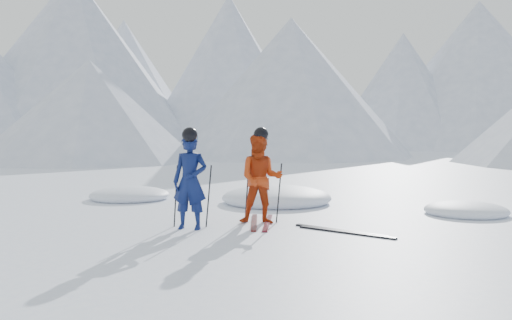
# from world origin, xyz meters

# --- Properties ---
(ground) EXTENTS (160.00, 160.00, 0.00)m
(ground) POSITION_xyz_m (0.00, 0.00, 0.00)
(ground) COLOR white
(ground) RESTS_ON ground
(mountain_range) EXTENTS (106.15, 62.94, 15.53)m
(mountain_range) POSITION_xyz_m (5.71, 35.31, 6.72)
(mountain_range) COLOR #B2BCD1
(mountain_range) RESTS_ON ground
(skier_blue) EXTENTS (0.59, 0.39, 1.58)m
(skier_blue) POSITION_xyz_m (-2.57, -0.65, 0.79)
(skier_blue) COLOR #0C184A
(skier_blue) RESTS_ON ground
(skier_red) EXTENTS (0.85, 0.70, 1.59)m
(skier_red) POSITION_xyz_m (-1.51, 0.10, 0.80)
(skier_red) COLOR #BB360E
(skier_red) RESTS_ON ground
(pole_blue_left) EXTENTS (0.11, 0.08, 1.05)m
(pole_blue_left) POSITION_xyz_m (-2.87, -0.50, 0.53)
(pole_blue_left) COLOR black
(pole_blue_left) RESTS_ON ground
(pole_blue_right) EXTENTS (0.11, 0.07, 1.05)m
(pole_blue_right) POSITION_xyz_m (-2.32, -0.40, 0.53)
(pole_blue_right) COLOR black
(pole_blue_right) RESTS_ON ground
(pole_red_left) EXTENTS (0.11, 0.09, 1.06)m
(pole_red_left) POSITION_xyz_m (-1.81, 0.35, 0.53)
(pole_red_left) COLOR black
(pole_red_left) RESTS_ON ground
(pole_red_right) EXTENTS (0.11, 0.08, 1.06)m
(pole_red_right) POSITION_xyz_m (-1.21, 0.25, 0.53)
(pole_red_right) COLOR black
(pole_red_right) RESTS_ON ground
(ski_worn_left) EXTENTS (0.38, 1.69, 0.03)m
(ski_worn_left) POSITION_xyz_m (-1.63, 0.10, 0.01)
(ski_worn_left) COLOR black
(ski_worn_left) RESTS_ON ground
(ski_worn_right) EXTENTS (0.27, 1.70, 0.03)m
(ski_worn_right) POSITION_xyz_m (-1.39, 0.10, 0.01)
(ski_worn_right) COLOR black
(ski_worn_right) RESTS_ON ground
(ski_loose_a) EXTENTS (1.52, 0.92, 0.03)m
(ski_loose_a) POSITION_xyz_m (-0.12, -0.42, 0.01)
(ski_loose_a) COLOR black
(ski_loose_a) RESTS_ON ground
(ski_loose_b) EXTENTS (1.55, 0.87, 0.03)m
(ski_loose_b) POSITION_xyz_m (-0.02, -0.57, 0.01)
(ski_loose_b) COLOR black
(ski_loose_b) RESTS_ON ground
(snow_lumps) EXTENTS (9.77, 6.09, 0.55)m
(snow_lumps) POSITION_xyz_m (-1.69, 2.50, 0.00)
(snow_lumps) COLOR white
(snow_lumps) RESTS_ON ground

